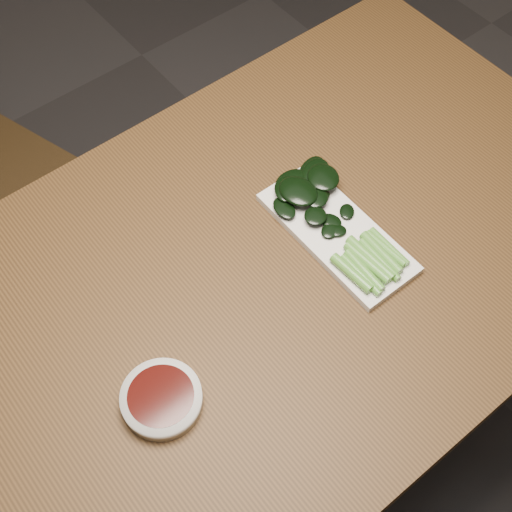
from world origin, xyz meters
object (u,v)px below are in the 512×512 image
object	(u,v)px
sauce_bowl	(162,399)
serving_plate	(337,233)
gai_lan	(329,212)
table	(250,300)

from	to	relation	value
sauce_bowl	serving_plate	world-z (taller)	sauce_bowl
serving_plate	gai_lan	size ratio (longest dim) A/B	0.98
sauce_bowl	serving_plate	distance (m)	0.41
sauce_bowl	serving_plate	xyz separation A→B (m)	(0.40, 0.06, -0.01)
gai_lan	serving_plate	bearing A→B (deg)	-103.67
sauce_bowl	serving_plate	size ratio (longest dim) A/B	0.41
serving_plate	gai_lan	bearing A→B (deg)	76.33
table	serving_plate	world-z (taller)	serving_plate
table	gai_lan	distance (m)	0.20
serving_plate	gai_lan	xyz separation A→B (m)	(0.01, 0.03, 0.02)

